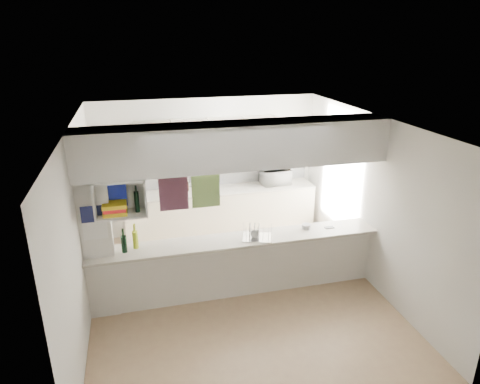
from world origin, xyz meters
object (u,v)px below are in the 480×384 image
object	(u,v)px
microwave	(275,177)
wine_bottles	(130,241)
bowl	(275,168)
dish_rack	(257,232)

from	to	relation	value
microwave	wine_bottles	world-z (taller)	wine_bottles
bowl	dish_rack	bearing A→B (deg)	-114.80
bowl	dish_rack	distance (m)	2.41
microwave	wine_bottles	bearing A→B (deg)	32.95
microwave	dish_rack	distance (m)	2.40
microwave	dish_rack	xyz separation A→B (m)	(-1.01, -2.17, -0.06)
dish_rack	wine_bottles	distance (m)	1.78
microwave	bowl	world-z (taller)	bowl
dish_rack	wine_bottles	xyz separation A→B (m)	(-1.77, 0.08, 0.04)
dish_rack	wine_bottles	world-z (taller)	wine_bottles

